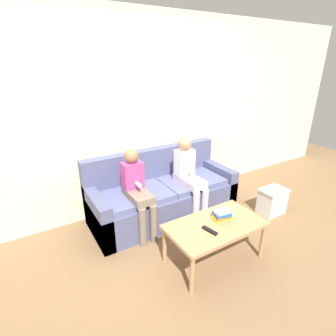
{
  "coord_description": "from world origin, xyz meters",
  "views": [
    {
      "loc": [
        -1.58,
        -2.23,
        1.99
      ],
      "look_at": [
        0.0,
        0.36,
        0.75
      ],
      "focal_mm": 28.0,
      "sensor_mm": 36.0,
      "label": 1
    }
  ],
  "objects_px": {
    "coffee_table": "(215,228)",
    "person_right": "(189,173)",
    "person_left": "(137,189)",
    "couch": "(163,195)",
    "tv_remote": "(210,231)",
    "storage_box": "(272,201)"
  },
  "relations": [
    {
      "from": "coffee_table",
      "to": "person_right",
      "type": "relative_size",
      "value": 0.92
    },
    {
      "from": "coffee_table",
      "to": "person_left",
      "type": "distance_m",
      "value": 1.0
    },
    {
      "from": "person_left",
      "to": "couch",
      "type": "bearing_deg",
      "value": 23.03
    },
    {
      "from": "tv_remote",
      "to": "storage_box",
      "type": "xyz_separation_m",
      "value": [
        1.44,
        0.37,
        -0.27
      ]
    },
    {
      "from": "tv_remote",
      "to": "person_left",
      "type": "bearing_deg",
      "value": 98.32
    },
    {
      "from": "couch",
      "to": "person_left",
      "type": "xyz_separation_m",
      "value": [
        -0.45,
        -0.19,
        0.3
      ]
    },
    {
      "from": "couch",
      "to": "coffee_table",
      "type": "xyz_separation_m",
      "value": [
        0.01,
        -1.05,
        0.1
      ]
    },
    {
      "from": "tv_remote",
      "to": "person_right",
      "type": "bearing_deg",
      "value": 54.5
    },
    {
      "from": "couch",
      "to": "storage_box",
      "type": "relative_size",
      "value": 5.34
    },
    {
      "from": "storage_box",
      "to": "tv_remote",
      "type": "bearing_deg",
      "value": -165.78
    },
    {
      "from": "person_right",
      "to": "tv_remote",
      "type": "height_order",
      "value": "person_right"
    },
    {
      "from": "person_right",
      "to": "coffee_table",
      "type": "bearing_deg",
      "value": -108.08
    },
    {
      "from": "coffee_table",
      "to": "tv_remote",
      "type": "relative_size",
      "value": 5.78
    },
    {
      "from": "person_left",
      "to": "person_right",
      "type": "bearing_deg",
      "value": 0.6
    },
    {
      "from": "person_right",
      "to": "tv_remote",
      "type": "relative_size",
      "value": 6.28
    },
    {
      "from": "coffee_table",
      "to": "person_left",
      "type": "xyz_separation_m",
      "value": [
        -0.47,
        0.86,
        0.2
      ]
    },
    {
      "from": "couch",
      "to": "storage_box",
      "type": "distance_m",
      "value": 1.53
    },
    {
      "from": "couch",
      "to": "person_right",
      "type": "distance_m",
      "value": 0.48
    },
    {
      "from": "person_left",
      "to": "tv_remote",
      "type": "bearing_deg",
      "value": -70.26
    },
    {
      "from": "person_left",
      "to": "coffee_table",
      "type": "bearing_deg",
      "value": -61.49
    },
    {
      "from": "coffee_table",
      "to": "storage_box",
      "type": "bearing_deg",
      "value": 12.85
    },
    {
      "from": "couch",
      "to": "person_right",
      "type": "relative_size",
      "value": 1.79
    }
  ]
}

